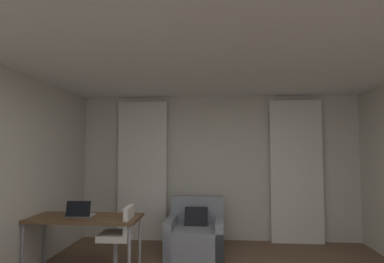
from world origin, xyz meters
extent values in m
cube|color=beige|center=(0.00, 3.03, 1.30)|extent=(5.12, 0.06, 2.60)
cube|color=white|center=(0.00, 0.00, 2.63)|extent=(5.12, 6.12, 0.06)
cube|color=silver|center=(-1.38, 2.90, 1.25)|extent=(0.90, 0.06, 2.50)
cube|color=silver|center=(1.38, 2.90, 1.25)|extent=(0.90, 0.06, 2.50)
cube|color=gray|center=(-0.35, 2.17, 0.21)|extent=(0.89, 0.87, 0.42)
cube|color=gray|center=(-0.34, 2.53, 0.63)|extent=(0.87, 0.16, 0.43)
cube|color=gray|center=(0.02, 2.16, 0.28)|extent=(0.14, 0.85, 0.56)
cube|color=gray|center=(-0.73, 2.18, 0.28)|extent=(0.14, 0.85, 0.56)
cube|color=black|center=(-0.35, 2.30, 0.52)|extent=(0.36, 0.21, 0.37)
cube|color=brown|center=(-1.78, 1.38, 0.70)|extent=(1.48, 0.62, 0.04)
cylinder|color=#99999E|center=(-2.47, 1.64, 0.34)|extent=(0.04, 0.04, 0.68)
cylinder|color=#99999E|center=(-1.10, 1.64, 0.34)|extent=(0.04, 0.04, 0.68)
cylinder|color=#99999E|center=(-2.47, 1.12, 0.34)|extent=(0.04, 0.04, 0.68)
cylinder|color=#99999E|center=(-1.10, 1.12, 0.34)|extent=(0.04, 0.04, 0.68)
cylinder|color=gray|center=(-1.33, 1.30, 0.23)|extent=(0.06, 0.06, 0.46)
cube|color=silver|center=(-1.33, 1.30, 0.50)|extent=(0.41, 0.41, 0.08)
cube|color=silver|center=(-1.16, 1.30, 0.71)|extent=(0.07, 0.36, 0.34)
cube|color=#ADADB2|center=(-1.84, 1.40, 0.73)|extent=(0.33, 0.23, 0.02)
cube|color=black|center=(-1.84, 1.29, 0.84)|extent=(0.32, 0.06, 0.20)
camera|label=1|loc=(-0.02, -2.69, 1.60)|focal=28.93mm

